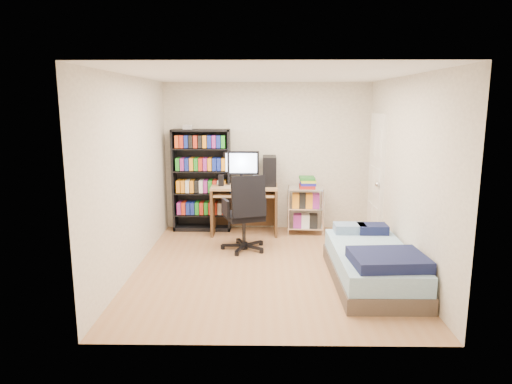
{
  "coord_description": "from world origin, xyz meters",
  "views": [
    {
      "loc": [
        -0.07,
        -5.79,
        2.16
      ],
      "look_at": [
        -0.16,
        0.4,
        0.95
      ],
      "focal_mm": 32.0,
      "sensor_mm": 36.0,
      "label": 1
    }
  ],
  "objects_px": {
    "media_shelf": "(202,179)",
    "office_chair": "(245,226)",
    "computer_desk": "(251,189)",
    "bed": "(373,264)"
  },
  "relations": [
    {
      "from": "media_shelf",
      "to": "office_chair",
      "type": "bearing_deg",
      "value": -55.15
    },
    {
      "from": "office_chair",
      "to": "bed",
      "type": "distance_m",
      "value": 2.02
    },
    {
      "from": "media_shelf",
      "to": "office_chair",
      "type": "distance_m",
      "value": 1.46
    },
    {
      "from": "media_shelf",
      "to": "computer_desk",
      "type": "height_order",
      "value": "media_shelf"
    },
    {
      "from": "computer_desk",
      "to": "bed",
      "type": "bearing_deg",
      "value": -55.05
    },
    {
      "from": "computer_desk",
      "to": "media_shelf",
      "type": "bearing_deg",
      "value": 170.26
    },
    {
      "from": "media_shelf",
      "to": "office_chair",
      "type": "relative_size",
      "value": 1.56
    },
    {
      "from": "office_chair",
      "to": "bed",
      "type": "height_order",
      "value": "office_chair"
    },
    {
      "from": "media_shelf",
      "to": "computer_desk",
      "type": "bearing_deg",
      "value": -9.74
    },
    {
      "from": "computer_desk",
      "to": "bed",
      "type": "xyz_separation_m",
      "value": [
        1.53,
        -2.19,
        -0.51
      ]
    }
  ]
}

